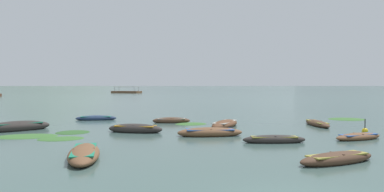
{
  "coord_description": "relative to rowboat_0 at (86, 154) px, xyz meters",
  "views": [
    {
      "loc": [
        -2.71,
        -8.54,
        3.03
      ],
      "look_at": [
        -2.97,
        44.95,
        1.35
      ],
      "focal_mm": 33.3,
      "sensor_mm": 36.0,
      "label": 1
    }
  ],
  "objects": [
    {
      "name": "ground_plane",
      "position": [
        7.17,
        1493.96,
        -0.18
      ],
      "size": [
        6000.0,
        6000.0,
        0.0
      ],
      "primitive_type": "plane",
      "color": "#425B56"
    },
    {
      "name": "mountain_1",
      "position": [
        -769.34,
        1878.99,
        147.57
      ],
      "size": [
        957.78,
        957.78,
        295.52
      ],
      "primitive_type": "cone",
      "color": "slate",
      "rests_on": "ground"
    },
    {
      "name": "mountain_2",
      "position": [
        316.8,
        2264.2,
        188.48
      ],
      "size": [
        1547.56,
        1547.56,
        377.32
      ],
      "primitive_type": "cone",
      "color": "slate",
      "rests_on": "ground"
    },
    {
      "name": "mountain_3",
      "position": [
        930.02,
        1913.38,
        205.51
      ],
      "size": [
        1235.66,
        1235.66,
        411.38
      ],
      "primitive_type": "cone",
      "color": "slate",
      "rests_on": "ground"
    },
    {
      "name": "rowboat_0",
      "position": [
        0.0,
        0.0,
        0.0
      ],
      "size": [
        2.21,
        4.5,
        0.59
      ],
      "color": "brown",
      "rests_on": "ground"
    },
    {
      "name": "rowboat_1",
      "position": [
        5.52,
        6.48,
        0.01
      ],
      "size": [
        4.01,
        1.72,
        0.63
      ],
      "color": "brown",
      "rests_on": "ground"
    },
    {
      "name": "rowboat_2",
      "position": [
        13.79,
        11.82,
        -0.03
      ],
      "size": [
        1.05,
        4.07,
        0.49
      ],
      "color": "#4C3323",
      "rests_on": "ground"
    },
    {
      "name": "rowboat_3",
      "position": [
        8.77,
        3.99,
        -0.03
      ],
      "size": [
        3.37,
        1.0,
        0.5
      ],
      "color": "#2D2826",
      "rests_on": "ground"
    },
    {
      "name": "rowboat_4",
      "position": [
        0.83,
        8.07,
        0.03
      ],
      "size": [
        3.75,
        1.86,
        0.69
      ],
      "color": "#2D2826",
      "rests_on": "ground"
    },
    {
      "name": "rowboat_5",
      "position": [
        10.1,
        -0.85,
        -0.02
      ],
      "size": [
        3.75,
        2.49,
        0.53
      ],
      "color": "#4C3323",
      "rests_on": "ground"
    },
    {
      "name": "rowboat_6",
      "position": [
        6.83,
        11.01,
        0.01
      ],
      "size": [
        2.91,
        4.46,
        0.61
      ],
      "color": "brown",
      "rests_on": "ground"
    },
    {
      "name": "rowboat_7",
      "position": [
        -7.13,
        8.92,
        0.06
      ],
      "size": [
        4.02,
        3.77,
        0.8
      ],
      "color": "#2D2826",
      "rests_on": "ground"
    },
    {
      "name": "rowboat_8",
      "position": [
        2.8,
        13.8,
        -0.01
      ],
      "size": [
        3.05,
        1.07,
        0.54
      ],
      "color": "#4C3323",
      "rests_on": "ground"
    },
    {
      "name": "rowboat_9",
      "position": [
        -3.82,
        15.98,
        -0.03
      ],
      "size": [
        3.55,
        1.4,
        0.49
      ],
      "color": "navy",
      "rests_on": "ground"
    },
    {
      "name": "rowboat_10",
      "position": [
        13.71,
        5.11,
        -0.04
      ],
      "size": [
        3.31,
        2.23,
        0.45
      ],
      "color": "brown",
      "rests_on": "ground"
    },
    {
      "name": "ferry_0",
      "position": [
        -19.9,
        117.42,
        0.26
      ],
      "size": [
        11.59,
        7.55,
        2.54
      ],
      "color": "brown",
      "rests_on": "ground"
    },
    {
      "name": "mooring_buoy",
      "position": [
        15.55,
        8.13,
        -0.09
      ],
      "size": [
        0.38,
        0.38,
        0.96
      ],
      "color": "yellow",
      "rests_on": "ground"
    },
    {
      "name": "weed_patch_0",
      "position": [
        -2.9,
        5.26,
        -0.18
      ],
      "size": [
        2.89,
        2.34,
        0.14
      ],
      "primitive_type": "ellipsoid",
      "rotation": [
        0.0,
        0.0,
        0.26
      ],
      "color": "#38662D",
      "rests_on": "ground"
    },
    {
      "name": "weed_patch_1",
      "position": [
        -3.13,
        7.93,
        -0.18
      ],
      "size": [
        2.96,
        2.95,
        0.14
      ],
      "primitive_type": "ellipsoid",
      "rotation": [
        0.0,
        0.0,
        0.7
      ],
      "color": "#2D5628",
      "rests_on": "ground"
    },
    {
      "name": "weed_patch_2",
      "position": [
        4.37,
        12.81,
        -0.18
      ],
      "size": [
        2.97,
        2.65,
        0.14
      ],
      "primitive_type": "ellipsoid",
      "rotation": [
        0.0,
        0.0,
        1.88
      ],
      "color": "#38662D",
      "rests_on": "ground"
    },
    {
      "name": "weed_patch_3",
      "position": [
        -5.3,
        6.19,
        -0.18
      ],
      "size": [
        3.92,
        2.78,
        0.14
      ],
      "primitive_type": "ellipsoid",
      "rotation": [
        0.0,
        0.0,
        0.17
      ],
      "color": "#38662D",
      "rests_on": "ground"
    },
    {
      "name": "weed_patch_6",
      "position": [
        18.1,
        16.65,
        -0.18
      ],
      "size": [
        3.66,
        3.24,
        0.14
      ],
      "primitive_type": "ellipsoid",
      "rotation": [
        0.0,
        0.0,
        0.17
      ],
      "color": "#38662D",
      "rests_on": "ground"
    }
  ]
}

